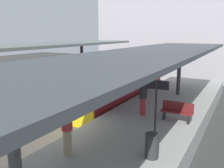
% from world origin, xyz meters
% --- Properties ---
extents(ground_plane, '(80.00, 80.00, 0.00)m').
position_xyz_m(ground_plane, '(0.00, 0.00, 0.00)').
color(ground_plane, '#383835').
extents(platform_right, '(4.40, 28.00, 1.00)m').
position_xyz_m(platform_right, '(3.80, 0.00, 0.50)').
color(platform_right, '#9E9E99').
rests_on(platform_right, ground_plane).
extents(track_ballast, '(3.20, 28.00, 0.20)m').
position_xyz_m(track_ballast, '(0.00, 0.00, 0.10)').
color(track_ballast, '#4C4742').
rests_on(track_ballast, ground_plane).
extents(rail_near_side, '(0.08, 28.00, 0.14)m').
position_xyz_m(rail_near_side, '(-0.72, 0.00, 0.27)').
color(rail_near_side, slate).
rests_on(rail_near_side, track_ballast).
extents(rail_far_side, '(0.08, 28.00, 0.14)m').
position_xyz_m(rail_far_side, '(0.72, 0.00, 0.27)').
color(rail_far_side, slate).
rests_on(rail_far_side, track_ballast).
extents(commuter_train, '(2.78, 10.13, 3.10)m').
position_xyz_m(commuter_train, '(0.00, 6.59, 1.73)').
color(commuter_train, maroon).
rests_on(commuter_train, track_ballast).
extents(canopy_left, '(4.18, 21.00, 3.24)m').
position_xyz_m(canopy_left, '(-3.80, 1.40, 4.12)').
color(canopy_left, '#333335').
rests_on(canopy_left, platform_left).
extents(canopy_right, '(4.18, 21.00, 3.11)m').
position_xyz_m(canopy_right, '(3.80, 1.40, 3.99)').
color(canopy_right, '#333335').
rests_on(canopy_right, platform_right).
extents(platform_bench, '(1.40, 0.41, 0.86)m').
position_xyz_m(platform_bench, '(4.98, 2.78, 1.46)').
color(platform_bench, black).
rests_on(platform_bench, platform_right).
extents(platform_sign, '(0.90, 0.08, 2.21)m').
position_xyz_m(platform_sign, '(4.71, 0.60, 2.62)').
color(platform_sign, '#262628').
rests_on(platform_sign, platform_right).
extents(litter_bin, '(0.44, 0.44, 0.80)m').
position_xyz_m(litter_bin, '(5.12, -0.90, 1.40)').
color(litter_bin, '#2D2D30').
rests_on(litter_bin, platform_right).
extents(passenger_mid_platform, '(0.36, 0.36, 1.67)m').
position_xyz_m(passenger_mid_platform, '(3.33, 2.81, 1.87)').
color(passenger_mid_platform, maroon).
rests_on(passenger_mid_platform, platform_right).
extents(passenger_far_end, '(0.36, 0.36, 1.68)m').
position_xyz_m(passenger_far_end, '(2.64, -1.99, 1.87)').
color(passenger_far_end, '#998460').
rests_on(passenger_far_end, platform_right).
extents(station_building_backdrop, '(18.00, 6.00, 11.00)m').
position_xyz_m(station_building_backdrop, '(0.91, 20.00, 5.50)').
color(station_building_backdrop, '#B7B2B7').
rests_on(station_building_backdrop, ground_plane).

